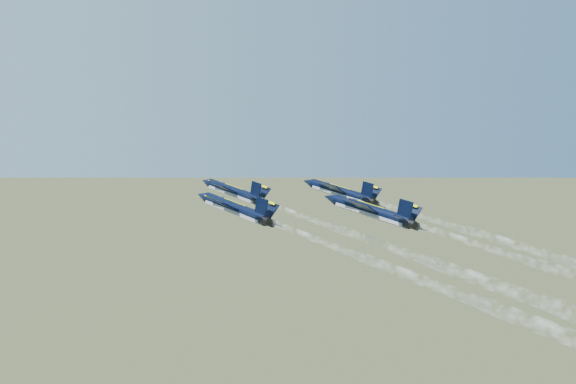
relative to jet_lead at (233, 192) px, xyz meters
name	(u,v)px	position (x,y,z in m)	size (l,w,h in m)	color
jet_lead	(233,192)	(0.00, 0.00, 0.00)	(10.94, 16.07, 5.37)	black
jet_left	(234,208)	(-6.18, -15.15, 0.00)	(10.94, 16.07, 5.37)	black
jet_right	(340,192)	(15.06, -8.18, 0.00)	(10.94, 16.07, 5.37)	black
jet_slot	(370,211)	(8.96, -25.33, 0.00)	(10.94, 16.07, 5.37)	black
smoke_trail_lead	(517,234)	(14.61, -45.11, 0.03)	(20.90, 59.68, 2.61)	white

